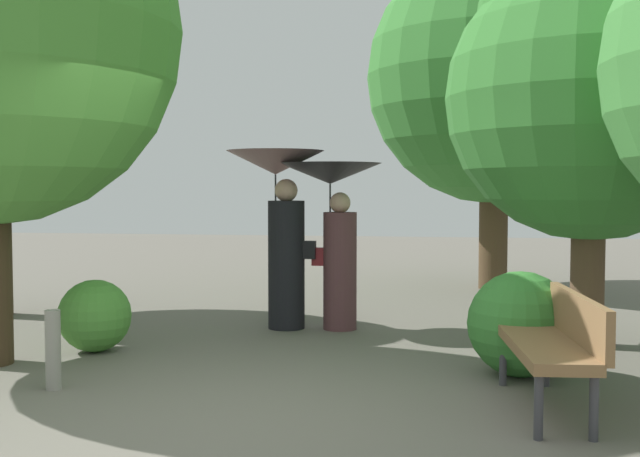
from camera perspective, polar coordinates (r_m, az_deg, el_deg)
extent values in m
plane|color=#6B665B|center=(5.45, -6.94, -13.91)|extent=(40.00, 40.00, 0.00)
cylinder|color=black|center=(8.68, -2.50, -2.69)|extent=(0.41, 0.41, 1.44)
sphere|color=tan|center=(8.64, -2.52, 2.83)|extent=(0.26, 0.26, 0.26)
cylinder|color=#333338|center=(8.67, -3.31, 1.39)|extent=(0.02, 0.02, 0.79)
cone|color=gray|center=(8.67, -3.32, 4.89)|extent=(1.10, 1.10, 0.27)
cube|color=black|center=(8.61, -0.79, -1.59)|extent=(0.14, 0.10, 0.20)
cylinder|color=#563338|center=(8.62, 1.49, -3.15)|extent=(0.37, 0.37, 1.31)
sphere|color=tan|center=(8.58, 1.50, 1.91)|extent=(0.23, 0.23, 0.23)
cylinder|color=#333338|center=(8.60, 0.75, 0.76)|extent=(0.02, 0.02, 0.77)
cone|color=black|center=(8.59, 0.76, 4.09)|extent=(1.15, 1.15, 0.23)
cube|color=maroon|center=(8.65, -0.13, -2.09)|extent=(0.14, 0.10, 0.20)
cylinder|color=#38383D|center=(6.42, 13.40, -9.32)|extent=(0.06, 0.06, 0.44)
cylinder|color=#38383D|center=(6.49, 16.40, -9.24)|extent=(0.06, 0.06, 0.44)
cylinder|color=#38383D|center=(5.14, 15.87, -12.48)|extent=(0.06, 0.06, 0.44)
cylinder|color=#38383D|center=(5.22, 19.61, -12.30)|extent=(0.06, 0.06, 0.44)
cube|color=olive|center=(5.76, 16.20, -8.36)|extent=(0.58, 1.53, 0.08)
cube|color=olive|center=(5.78, 18.57, -6.39)|extent=(0.20, 1.50, 0.35)
cylinder|color=#4C3823|center=(12.36, 12.78, 5.89)|extent=(0.44, 0.44, 4.43)
sphere|color=#387F33|center=(12.47, 12.84, 10.98)|extent=(3.99, 3.99, 3.99)
sphere|color=#387F33|center=(12.62, 12.89, 14.97)|extent=(3.19, 3.19, 3.19)
cylinder|color=brown|center=(8.11, 19.30, 3.35)|extent=(0.33, 0.33, 3.31)
sphere|color=#387F33|center=(8.16, 19.40, 9.17)|extent=(2.85, 2.85, 2.85)
sphere|color=#387F33|center=(8.26, 19.49, 13.74)|extent=(2.28, 2.28, 2.28)
sphere|color=#4C9338|center=(7.79, -16.33, -6.22)|extent=(0.70, 0.70, 0.70)
sphere|color=#387F33|center=(6.71, 14.63, -6.85)|extent=(0.89, 0.89, 0.89)
cylinder|color=gray|center=(6.46, -19.15, -8.48)|extent=(0.12, 0.12, 0.63)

